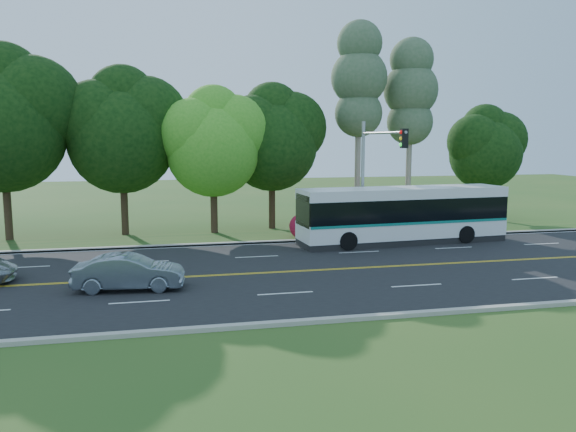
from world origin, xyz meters
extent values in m
plane|color=#29531B|center=(0.00, 0.00, 0.00)|extent=(120.00, 120.00, 0.00)
cube|color=black|center=(0.00, 0.00, 0.01)|extent=(60.00, 14.00, 0.02)
cube|color=#A4A094|center=(0.00, 7.15, 0.07)|extent=(60.00, 0.30, 0.15)
cube|color=#A4A094|center=(0.00, -7.15, 0.07)|extent=(60.00, 0.30, 0.15)
cube|color=#29531B|center=(0.00, 9.00, 0.05)|extent=(60.00, 4.00, 0.10)
cube|color=gold|center=(0.00, -0.08, 0.02)|extent=(57.00, 0.10, 0.00)
cube|color=gold|center=(0.00, 0.08, 0.02)|extent=(57.00, 0.10, 0.00)
cube|color=silver|center=(-6.00, -3.50, 0.02)|extent=(2.20, 0.12, 0.00)
cube|color=silver|center=(-0.50, -3.50, 0.02)|extent=(2.20, 0.12, 0.00)
cube|color=silver|center=(5.00, -3.50, 0.02)|extent=(2.20, 0.12, 0.00)
cube|color=silver|center=(10.50, -3.50, 0.02)|extent=(2.20, 0.12, 0.00)
cube|color=silver|center=(-11.50, 3.50, 0.02)|extent=(2.20, 0.12, 0.00)
cube|color=silver|center=(-6.00, 3.50, 0.02)|extent=(2.20, 0.12, 0.00)
cube|color=silver|center=(-0.50, 3.50, 0.02)|extent=(2.20, 0.12, 0.00)
cube|color=silver|center=(5.00, 3.50, 0.02)|extent=(2.20, 0.12, 0.00)
cube|color=silver|center=(10.50, 3.50, 0.02)|extent=(2.20, 0.12, 0.00)
cube|color=silver|center=(16.00, 3.50, 0.02)|extent=(2.20, 0.12, 0.00)
cube|color=silver|center=(0.00, 6.85, 0.02)|extent=(57.00, 0.12, 0.00)
cube|color=silver|center=(0.00, -6.85, 0.02)|extent=(57.00, 0.12, 0.00)
cylinder|color=#301B15|center=(-14.00, 11.00, 1.98)|extent=(0.44, 0.44, 3.96)
sphere|color=black|center=(-14.00, 11.00, 6.48)|extent=(7.20, 7.20, 7.20)
sphere|color=black|center=(-12.38, 11.30, 7.92)|extent=(5.76, 5.76, 5.76)
sphere|color=black|center=(-13.90, 11.40, 9.18)|extent=(4.68, 4.68, 4.68)
cylinder|color=#301B15|center=(-7.50, 12.00, 1.80)|extent=(0.44, 0.44, 3.60)
sphere|color=black|center=(-7.50, 12.00, 5.91)|extent=(6.60, 6.60, 6.60)
sphere|color=black|center=(-6.02, 12.30, 7.23)|extent=(5.28, 5.28, 5.28)
sphere|color=black|center=(-8.82, 11.80, 7.06)|extent=(4.95, 4.95, 4.95)
sphere|color=black|center=(-7.40, 12.40, 8.38)|extent=(4.29, 4.29, 4.29)
cylinder|color=#301B15|center=(-2.00, 11.00, 1.62)|extent=(0.44, 0.44, 3.24)
sphere|color=#3E981F|center=(-2.00, 11.00, 5.27)|extent=(5.80, 5.80, 5.80)
sphere|color=#3E981F|center=(-0.69, 11.30, 6.43)|extent=(4.64, 4.64, 4.64)
sphere|color=#3E981F|center=(-3.16, 10.80, 6.29)|extent=(4.35, 4.35, 4.35)
sphere|color=#3E981F|center=(-1.90, 11.40, 7.45)|extent=(3.77, 3.77, 3.77)
cylinder|color=#301B15|center=(2.00, 12.50, 1.71)|extent=(0.44, 0.44, 3.42)
sphere|color=black|center=(2.00, 12.50, 5.52)|extent=(6.00, 6.00, 6.00)
sphere|color=black|center=(3.35, 12.80, 6.72)|extent=(4.80, 4.80, 4.80)
sphere|color=black|center=(0.80, 12.30, 6.57)|extent=(4.50, 4.50, 4.50)
sphere|color=black|center=(2.10, 12.90, 7.77)|extent=(3.90, 3.90, 3.90)
cylinder|color=gray|center=(8.00, 12.50, 4.90)|extent=(0.40, 0.40, 9.80)
sphere|color=#3E5937|center=(8.00, 12.50, 7.70)|extent=(3.23, 3.23, 3.23)
sphere|color=#3E5937|center=(8.00, 12.50, 10.08)|extent=(3.80, 3.80, 3.80)
sphere|color=#3E5937|center=(8.00, 12.50, 12.32)|extent=(3.04, 3.04, 3.04)
cylinder|color=gray|center=(12.00, 13.00, 4.55)|extent=(0.40, 0.40, 9.10)
sphere|color=#3E5937|center=(12.00, 13.00, 7.15)|extent=(3.23, 3.23, 3.23)
sphere|color=#3E5937|center=(12.00, 13.00, 9.36)|extent=(3.80, 3.80, 3.80)
sphere|color=#3E5937|center=(12.00, 13.00, 11.44)|extent=(3.04, 3.04, 3.04)
cylinder|color=#301B15|center=(18.00, 13.00, 1.53)|extent=(0.44, 0.44, 3.06)
sphere|color=black|center=(18.00, 13.00, 4.88)|extent=(5.20, 5.20, 5.20)
sphere|color=black|center=(19.17, 13.30, 5.92)|extent=(4.16, 4.16, 4.16)
sphere|color=black|center=(16.96, 12.80, 5.79)|extent=(3.90, 3.90, 3.90)
sphere|color=black|center=(18.10, 13.40, 6.83)|extent=(3.38, 3.38, 3.38)
sphere|color=maroon|center=(3.00, 8.20, 0.75)|extent=(1.50, 1.50, 1.50)
sphere|color=maroon|center=(4.00, 8.20, 0.75)|extent=(1.50, 1.50, 1.50)
sphere|color=maroon|center=(5.00, 8.20, 0.75)|extent=(1.50, 1.50, 1.50)
sphere|color=maroon|center=(6.00, 8.20, 0.75)|extent=(1.50, 1.50, 1.50)
sphere|color=maroon|center=(7.00, 8.20, 0.75)|extent=(1.50, 1.50, 1.50)
sphere|color=maroon|center=(8.00, 8.20, 0.75)|extent=(1.50, 1.50, 1.50)
sphere|color=maroon|center=(9.00, 8.20, 0.75)|extent=(1.50, 1.50, 1.50)
sphere|color=maroon|center=(10.00, 8.20, 0.75)|extent=(1.50, 1.50, 1.50)
sphere|color=maroon|center=(11.00, 8.20, 0.75)|extent=(1.50, 1.50, 1.50)
cube|color=olive|center=(10.00, 7.40, 0.20)|extent=(3.50, 1.40, 0.40)
cylinder|color=#979A9F|center=(6.50, 7.30, 3.50)|extent=(0.20, 0.20, 7.00)
cylinder|color=#979A9F|center=(6.50, 4.30, 6.30)|extent=(0.14, 6.00, 0.14)
cube|color=black|center=(6.50, 1.50, 6.00)|extent=(0.32, 0.28, 0.95)
sphere|color=red|center=(6.33, 1.50, 6.30)|extent=(0.18, 0.18, 0.18)
sphere|color=yellow|center=(6.33, 1.50, 6.00)|extent=(0.18, 0.18, 0.18)
sphere|color=#19D833|center=(6.33, 1.50, 5.70)|extent=(0.18, 0.18, 0.18)
cube|color=white|center=(8.38, 5.61, 0.88)|extent=(12.36, 3.52, 1.01)
cube|color=black|center=(8.38, 5.61, 2.01)|extent=(12.31, 3.56, 1.26)
cube|color=white|center=(8.38, 5.61, 2.93)|extent=(12.36, 3.52, 0.57)
cube|color=#0D776B|center=(8.38, 5.61, 1.32)|extent=(12.31, 3.57, 0.14)
cube|color=black|center=(2.32, 5.14, 2.11)|extent=(0.24, 2.38, 1.73)
cube|color=#19E54C|center=(2.33, 5.14, 3.09)|extent=(0.17, 1.55, 0.22)
cube|color=black|center=(8.38, 5.61, 0.20)|extent=(12.35, 3.42, 0.36)
cylinder|color=black|center=(4.58, 4.10, 0.53)|extent=(1.04, 0.36, 1.02)
cylinder|color=black|center=(4.39, 6.52, 0.53)|extent=(1.04, 0.36, 1.02)
cylinder|color=black|center=(11.88, 4.66, 0.53)|extent=(1.04, 0.36, 1.02)
cylinder|color=black|center=(11.69, 7.08, 0.53)|extent=(1.04, 0.36, 1.02)
imported|color=slate|center=(-6.45, -1.64, 0.73)|extent=(4.41, 1.91, 1.41)
camera|label=1|loc=(-4.93, -24.24, 5.98)|focal=35.00mm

